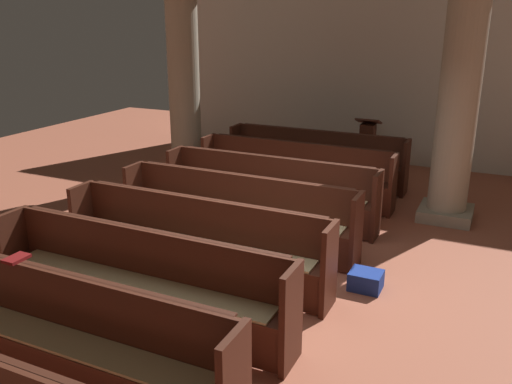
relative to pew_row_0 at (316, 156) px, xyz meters
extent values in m
plane|color=#AD5B42|center=(0.89, -3.94, -0.51)|extent=(19.20, 19.20, 0.00)
cube|color=silver|center=(0.89, 2.14, 1.74)|extent=(10.00, 0.16, 4.50)
cube|color=#4C2316|center=(0.00, -0.02, -0.07)|extent=(3.26, 0.38, 0.05)
cube|color=#4C2316|center=(0.00, 0.14, 0.21)|extent=(3.26, 0.04, 0.51)
cube|color=#411E13|center=(0.00, 0.19, 0.45)|extent=(3.13, 0.06, 0.02)
cube|color=#442014|center=(-1.66, -0.02, -0.03)|extent=(0.06, 0.44, 0.98)
cube|color=#442014|center=(1.66, -0.02, -0.03)|extent=(0.06, 0.44, 0.98)
cube|color=#482115|center=(0.00, -0.20, -0.29)|extent=(3.26, 0.03, 0.40)
cube|color=#D1BC84|center=(0.00, -0.04, -0.03)|extent=(3.00, 0.32, 0.03)
cube|color=#4C2316|center=(0.00, -1.11, -0.07)|extent=(3.26, 0.38, 0.05)
cube|color=#4C2316|center=(0.00, -0.94, 0.21)|extent=(3.26, 0.04, 0.51)
cube|color=#411E13|center=(0.00, -0.89, 0.45)|extent=(3.13, 0.06, 0.02)
cube|color=#442014|center=(-1.66, -1.11, -0.03)|extent=(0.06, 0.44, 0.98)
cube|color=#442014|center=(1.66, -1.11, -0.03)|extent=(0.06, 0.44, 0.98)
cube|color=#482115|center=(0.00, -1.28, -0.29)|extent=(3.26, 0.03, 0.40)
cube|color=#D1BC84|center=(0.00, -1.13, -0.03)|extent=(3.00, 0.32, 0.03)
cube|color=#4C2316|center=(0.00, -2.19, -0.07)|extent=(3.26, 0.38, 0.05)
cube|color=#4C2316|center=(0.00, -2.03, 0.21)|extent=(3.26, 0.04, 0.51)
cube|color=#411E13|center=(0.00, -1.98, 0.45)|extent=(3.13, 0.06, 0.02)
cube|color=#442014|center=(-1.66, -2.19, -0.03)|extent=(0.06, 0.44, 0.98)
cube|color=#442014|center=(1.66, -2.19, -0.03)|extent=(0.06, 0.44, 0.98)
cube|color=#482115|center=(0.00, -2.37, -0.29)|extent=(3.26, 0.03, 0.40)
cube|color=#D1BC84|center=(0.00, -2.21, -0.03)|extent=(3.00, 0.32, 0.03)
cube|color=#4C2316|center=(0.00, -3.28, -0.07)|extent=(3.26, 0.38, 0.05)
cube|color=#4C2316|center=(0.00, -3.11, 0.21)|extent=(3.26, 0.04, 0.51)
cube|color=#411E13|center=(0.00, -3.06, 0.45)|extent=(3.13, 0.06, 0.02)
cube|color=#442014|center=(-1.66, -3.28, -0.03)|extent=(0.06, 0.44, 0.98)
cube|color=#442014|center=(1.66, -3.28, -0.03)|extent=(0.06, 0.44, 0.98)
cube|color=#482115|center=(0.00, -3.45, -0.29)|extent=(3.26, 0.03, 0.40)
cube|color=#D1BC84|center=(0.00, -3.30, -0.03)|extent=(3.00, 0.32, 0.03)
cube|color=#4C2316|center=(0.00, -4.36, -0.07)|extent=(3.26, 0.38, 0.05)
cube|color=#4C2316|center=(0.00, -4.20, 0.21)|extent=(3.26, 0.05, 0.51)
cube|color=#411E13|center=(0.00, -4.15, 0.45)|extent=(3.13, 0.06, 0.02)
cube|color=#442014|center=(-1.66, -4.36, -0.03)|extent=(0.06, 0.44, 0.98)
cube|color=#442014|center=(1.66, -4.36, -0.03)|extent=(0.06, 0.44, 0.98)
cube|color=#482115|center=(0.00, -4.54, -0.29)|extent=(3.26, 0.03, 0.40)
cube|color=#D1BC84|center=(0.00, -4.38, -0.03)|extent=(3.00, 0.32, 0.03)
cube|color=#4C2316|center=(0.00, -5.45, -0.07)|extent=(3.26, 0.38, 0.05)
cube|color=#4C2316|center=(0.00, -5.28, 0.21)|extent=(3.26, 0.04, 0.51)
cube|color=#411E13|center=(0.00, -5.24, 0.45)|extent=(3.13, 0.06, 0.02)
cube|color=#442014|center=(-1.66, -5.45, -0.03)|extent=(0.06, 0.44, 0.98)
cube|color=#442014|center=(1.66, -5.45, -0.03)|extent=(0.06, 0.44, 0.98)
cube|color=#482115|center=(0.00, -5.63, -0.29)|extent=(3.26, 0.03, 0.40)
cube|color=#D1BC84|center=(0.00, -5.47, -0.03)|extent=(3.00, 0.32, 0.03)
cube|color=#4C2316|center=(0.00, -6.54, -0.07)|extent=(3.26, 0.38, 0.05)
cube|color=#4C2316|center=(0.00, -6.37, 0.21)|extent=(3.26, 0.04, 0.51)
cube|color=#411E13|center=(0.00, -6.32, 0.45)|extent=(3.13, 0.06, 0.02)
cube|color=#482115|center=(0.00, -6.71, -0.29)|extent=(3.26, 0.03, 0.40)
cube|color=#D1BC84|center=(0.00, -6.56, -0.03)|extent=(3.00, 0.32, 0.03)
cube|color=#9F967E|center=(2.47, -0.94, -0.42)|extent=(0.79, 0.79, 0.18)
cylinder|color=#ADA389|center=(2.47, -0.94, 1.26)|extent=(0.58, 0.58, 3.20)
cube|color=#9F967E|center=(-2.42, -0.65, -0.42)|extent=(0.79, 0.79, 0.18)
cylinder|color=#ADA389|center=(-2.42, -0.65, 1.26)|extent=(0.58, 0.58, 3.20)
cube|color=#411E13|center=(0.65, 1.30, -0.48)|extent=(0.45, 0.45, 0.06)
cube|color=#4C2316|center=(0.65, 1.30, -0.04)|extent=(0.28, 0.28, 0.95)
cube|color=#502518|center=(0.65, 1.30, 0.50)|extent=(0.48, 0.35, 0.15)
cube|color=maroon|center=(-0.60, -6.33, 0.48)|extent=(0.14, 0.21, 0.03)
cube|color=navy|center=(1.92, -3.73, -0.41)|extent=(0.37, 0.31, 0.22)
camera|label=1|loc=(3.15, -9.36, 2.52)|focal=37.94mm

